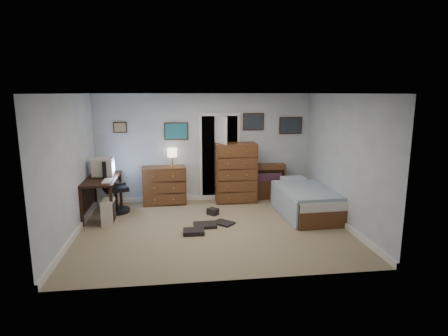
{
  "coord_description": "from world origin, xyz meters",
  "views": [
    {
      "loc": [
        -0.65,
        -6.65,
        2.51
      ],
      "look_at": [
        0.24,
        0.3,
        1.1
      ],
      "focal_mm": 30.0,
      "sensor_mm": 36.0,
      "label": 1
    }
  ],
  "objects_px": {
    "low_dresser": "(164,185)",
    "office_chair": "(113,192)",
    "bed": "(304,200)",
    "computer_desk": "(97,187)",
    "tall_dresser": "(236,173)"
  },
  "relations": [
    {
      "from": "computer_desk",
      "to": "tall_dresser",
      "type": "xyz_separation_m",
      "value": [
        3.0,
        0.67,
        0.07
      ]
    },
    {
      "from": "bed",
      "to": "low_dresser",
      "type": "bearing_deg",
      "value": 156.48
    },
    {
      "from": "computer_desk",
      "to": "office_chair",
      "type": "xyz_separation_m",
      "value": [
        0.28,
        0.15,
        -0.17
      ]
    },
    {
      "from": "computer_desk",
      "to": "office_chair",
      "type": "relative_size",
      "value": 1.22
    },
    {
      "from": "tall_dresser",
      "to": "computer_desk",
      "type": "bearing_deg",
      "value": -165.9
    },
    {
      "from": "office_chair",
      "to": "low_dresser",
      "type": "bearing_deg",
      "value": 6.06
    },
    {
      "from": "computer_desk",
      "to": "office_chair",
      "type": "bearing_deg",
      "value": 28.96
    },
    {
      "from": "low_dresser",
      "to": "bed",
      "type": "bearing_deg",
      "value": -25.15
    },
    {
      "from": "computer_desk",
      "to": "low_dresser",
      "type": "distance_m",
      "value": 1.52
    },
    {
      "from": "office_chair",
      "to": "bed",
      "type": "height_order",
      "value": "office_chair"
    },
    {
      "from": "computer_desk",
      "to": "tall_dresser",
      "type": "height_order",
      "value": "tall_dresser"
    },
    {
      "from": "computer_desk",
      "to": "tall_dresser",
      "type": "distance_m",
      "value": 3.07
    },
    {
      "from": "low_dresser",
      "to": "office_chair",
      "type": "bearing_deg",
      "value": -156.97
    },
    {
      "from": "tall_dresser",
      "to": "bed",
      "type": "bearing_deg",
      "value": -39.47
    },
    {
      "from": "low_dresser",
      "to": "bed",
      "type": "xyz_separation_m",
      "value": [
        2.94,
        -1.14,
        -0.14
      ]
    }
  ]
}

